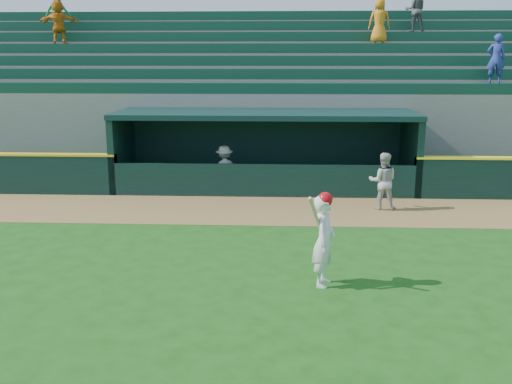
{
  "coord_description": "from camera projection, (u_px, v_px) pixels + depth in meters",
  "views": [
    {
      "loc": [
        0.55,
        -10.27,
        4.11
      ],
      "look_at": [
        0.0,
        1.6,
        1.3
      ],
      "focal_mm": 40.0,
      "sensor_mm": 36.0,
      "label": 1
    }
  ],
  "objects": [
    {
      "name": "ground",
      "position": [
        252.0,
        277.0,
        10.95
      ],
      "size": [
        120.0,
        120.0,
        0.0
      ],
      "primitive_type": "plane",
      "color": "#184912",
      "rests_on": "ground"
    },
    {
      "name": "stands",
      "position": [
        269.0,
        102.0,
        22.62
      ],
      "size": [
        34.5,
        6.25,
        6.69
      ],
      "color": "slate",
      "rests_on": "ground"
    },
    {
      "name": "dugout_player_inside",
      "position": [
        224.0,
        169.0,
        17.71
      ],
      "size": [
        1.08,
        0.86,
        1.46
      ],
      "primitive_type": "imported",
      "rotation": [
        0.0,
        0.0,
        3.53
      ],
      "color": "#AAA9A4",
      "rests_on": "ground"
    },
    {
      "name": "batter_at_plate",
      "position": [
        324.0,
        239.0,
        10.38
      ],
      "size": [
        0.6,
        0.79,
        1.78
      ],
      "color": "white",
      "rests_on": "ground"
    },
    {
      "name": "warning_track",
      "position": [
        262.0,
        210.0,
        15.72
      ],
      "size": [
        40.0,
        3.0,
        0.01
      ],
      "primitive_type": "cube",
      "color": "olive",
      "rests_on": "ground"
    },
    {
      "name": "dugout_player_front",
      "position": [
        383.0,
        181.0,
        15.67
      ],
      "size": [
        0.82,
        0.66,
        1.59
      ],
      "primitive_type": "imported",
      "rotation": [
        0.0,
        0.0,
        3.06
      ],
      "color": "#AAABA5",
      "rests_on": "ground"
    },
    {
      "name": "dugout",
      "position": [
        265.0,
        145.0,
        18.42
      ],
      "size": [
        9.4,
        2.8,
        2.46
      ],
      "color": "#61615D",
      "rests_on": "ground"
    }
  ]
}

